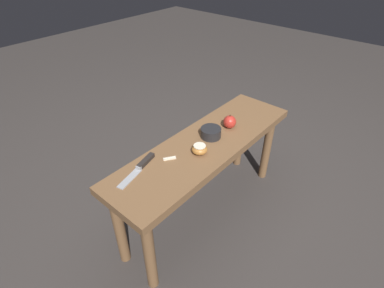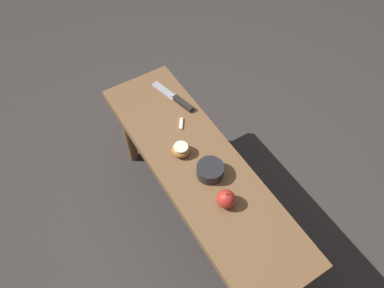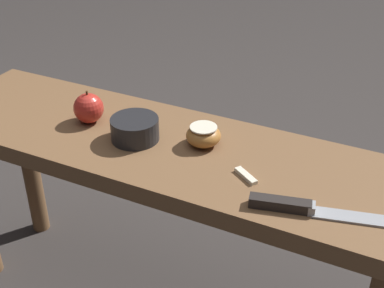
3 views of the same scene
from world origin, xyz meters
name	(u,v)px [view 3 (image 3 of 3)]	position (x,y,z in m)	size (l,w,h in m)	color
wooden_bench	(162,173)	(0.00, 0.00, 0.42)	(1.12, 0.32, 0.50)	brown
knife	(298,207)	(-0.33, 0.10, 0.51)	(0.24, 0.08, 0.02)	#9EA0A5
apple_whole	(89,108)	(0.19, -0.01, 0.53)	(0.07, 0.07, 0.08)	red
apple_cut	(203,135)	(-0.09, -0.03, 0.52)	(0.07, 0.07, 0.04)	#B27233
apple_slice_near_knife	(246,176)	(-0.21, 0.04, 0.50)	(0.06, 0.04, 0.01)	silver
bowl	(135,129)	(0.06, 0.01, 0.52)	(0.10, 0.10, 0.05)	#232326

